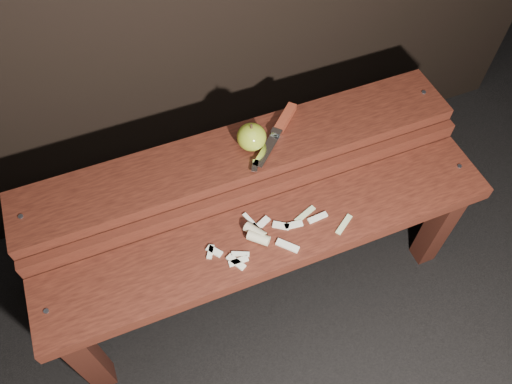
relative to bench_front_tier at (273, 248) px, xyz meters
name	(u,v)px	position (x,y,z in m)	size (l,w,h in m)	color
ground	(263,284)	(0.00, 0.06, -0.35)	(60.00, 60.00, 0.00)	black
bench_front_tier	(273,248)	(0.00, 0.00, 0.00)	(1.20, 0.20, 0.42)	black
bench_rear_tier	(242,170)	(0.00, 0.23, 0.06)	(1.20, 0.21, 0.50)	black
apple	(251,137)	(0.03, 0.23, 0.18)	(0.08, 0.08, 0.08)	olive
knife	(281,126)	(0.13, 0.26, 0.16)	(0.20, 0.18, 0.02)	maroon
apple_scraps	(262,235)	(-0.03, 0.01, 0.08)	(0.39, 0.15, 0.03)	beige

